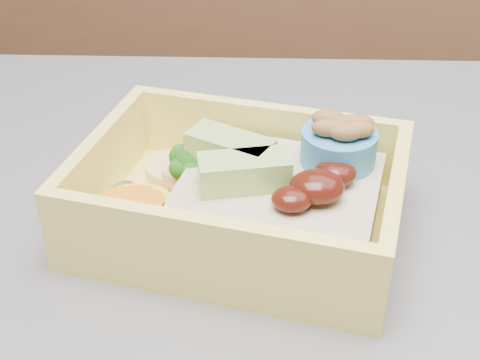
{
  "coord_description": "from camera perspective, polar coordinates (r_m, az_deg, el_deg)",
  "views": [
    {
      "loc": [
        0.19,
        -0.3,
        1.19
      ],
      "look_at": [
        0.18,
        0.05,
        0.96
      ],
      "focal_mm": 50.0,
      "sensor_mm": 36.0,
      "label": 1
    }
  ],
  "objects": [
    {
      "name": "bento_box",
      "position": [
        0.42,
        0.89,
        -1.44
      ],
      "size": [
        0.23,
        0.19,
        0.07
      ],
      "rotation": [
        0.0,
        0.0,
        -0.24
      ],
      "color": "#FFE769",
      "rests_on": "island"
    }
  ]
}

